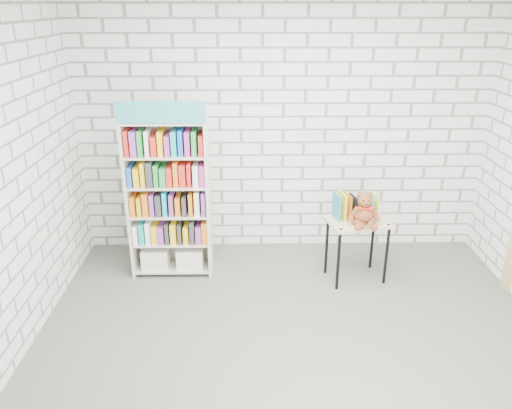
{
  "coord_description": "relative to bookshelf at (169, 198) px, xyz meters",
  "views": [
    {
      "loc": [
        -0.39,
        -3.4,
        2.71
      ],
      "look_at": [
        -0.32,
        0.95,
        0.94
      ],
      "focal_mm": 35.0,
      "sensor_mm": 36.0,
      "label": 1
    }
  ],
  "objects": [
    {
      "name": "display_table",
      "position": [
        1.92,
        -0.18,
        -0.28
      ],
      "size": [
        0.69,
        0.54,
        0.66
      ],
      "color": "tan",
      "rests_on": "ground"
    },
    {
      "name": "bookshelf",
      "position": [
        0.0,
        0.0,
        0.0
      ],
      "size": [
        0.83,
        0.32,
        1.86
      ],
      "color": "beige",
      "rests_on": "ground"
    },
    {
      "name": "table_books",
      "position": [
        1.9,
        -0.08,
        -0.06
      ],
      "size": [
        0.46,
        0.27,
        0.26
      ],
      "color": "teal",
      "rests_on": "display_table"
    },
    {
      "name": "room_shell",
      "position": [
        1.2,
        -1.36,
        0.93
      ],
      "size": [
        4.52,
        4.02,
        2.81
      ],
      "color": "silver",
      "rests_on": "ground"
    },
    {
      "name": "ground",
      "position": [
        1.2,
        -1.36,
        -0.85
      ],
      "size": [
        4.5,
        4.5,
        0.0
      ],
      "primitive_type": "plane",
      "color": "#4C5648",
      "rests_on": "ground"
    },
    {
      "name": "teddy_bear",
      "position": [
        1.95,
        -0.27,
        -0.06
      ],
      "size": [
        0.31,
        0.28,
        0.33
      ],
      "color": "brown",
      "rests_on": "display_table"
    }
  ]
}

